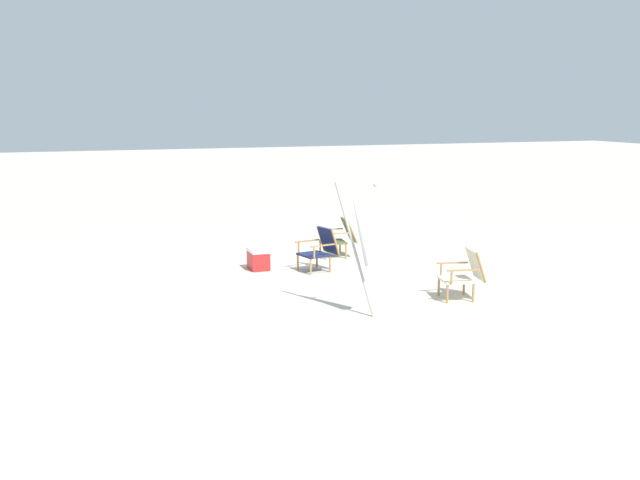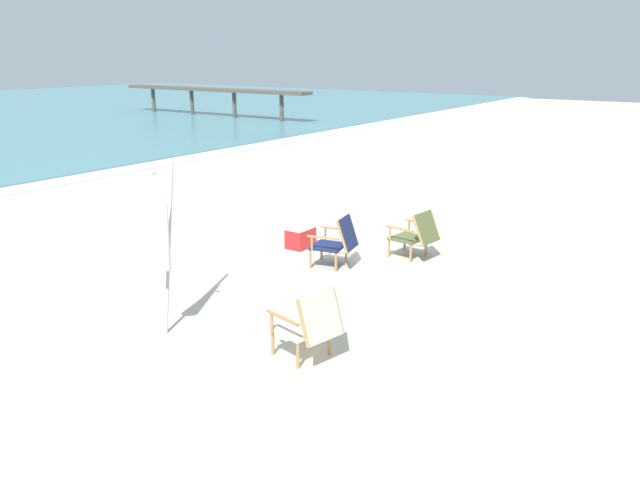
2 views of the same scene
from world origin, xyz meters
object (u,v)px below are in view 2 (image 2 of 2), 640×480
beach_chair_back_left (310,323)px  umbrella_furled_white (164,224)px  beach_chair_mid_center (416,233)px  beach_chair_front_left (337,240)px  cooler_box (300,236)px

beach_chair_back_left → umbrella_furled_white: (-0.25, 1.95, 0.88)m
beach_chair_back_left → umbrella_furled_white: 2.16m
beach_chair_mid_center → beach_chair_back_left: (-3.88, -0.63, 0.00)m
beach_chair_mid_center → umbrella_furled_white: umbrella_furled_white is taller
beach_chair_back_left → umbrella_furled_white: umbrella_furled_white is taller
beach_chair_front_left → cooler_box: 1.21m
beach_chair_mid_center → beach_chair_back_left: bearing=-170.7°
beach_chair_back_left → umbrella_furled_white: bearing=97.3°
beach_chair_front_left → beach_chair_back_left: (-2.80, -1.48, -0.00)m
umbrella_furled_white → beach_chair_back_left: bearing=-82.7°
umbrella_furled_white → beach_chair_front_left: bearing=-8.9°
beach_chair_mid_center → beach_chair_back_left: 3.93m
beach_chair_front_left → umbrella_furled_white: bearing=171.1°
beach_chair_mid_center → cooler_box: beach_chair_mid_center is taller
umbrella_furled_white → cooler_box: bearing=9.7°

